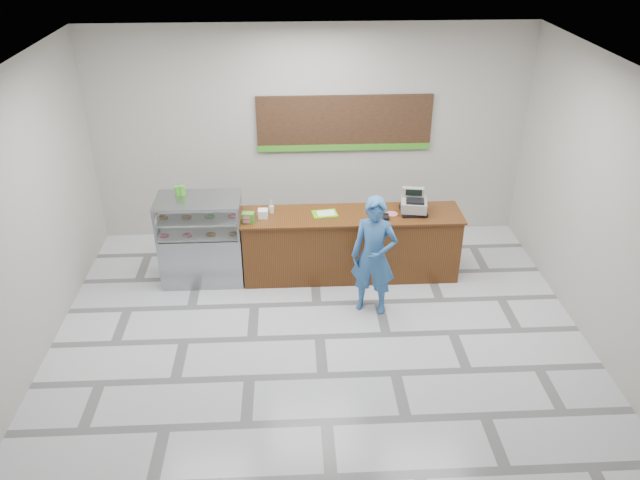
{
  "coord_description": "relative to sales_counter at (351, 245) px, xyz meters",
  "views": [
    {
      "loc": [
        -0.34,
        -6.6,
        5.12
      ],
      "look_at": [
        0.05,
        0.9,
        0.97
      ],
      "focal_mm": 35.0,
      "sensor_mm": 36.0,
      "label": 1
    }
  ],
  "objects": [
    {
      "name": "customer",
      "position": [
        0.22,
        -0.93,
        0.34
      ],
      "size": [
        0.72,
        0.59,
        1.71
      ],
      "primitive_type": "imported",
      "rotation": [
        0.0,
        0.0,
        -0.33
      ],
      "color": "#30619F",
      "rests_on": "floor"
    },
    {
      "name": "serving_tray",
      "position": [
        -0.39,
        0.01,
        0.52
      ],
      "size": [
        0.39,
        0.31,
        0.02
      ],
      "rotation": [
        0.0,
        0.0,
        0.14
      ],
      "color": "#66CB10",
      "rests_on": "sales_counter"
    },
    {
      "name": "sales_counter",
      "position": [
        0.0,
        0.0,
        0.0
      ],
      "size": [
        3.26,
        0.76,
        1.03
      ],
      "color": "#5B2C14",
      "rests_on": "floor"
    },
    {
      "name": "green_cup_left",
      "position": [
        -2.51,
        0.16,
        0.88
      ],
      "size": [
        0.09,
        0.09,
        0.14
      ],
      "primitive_type": "cylinder",
      "color": "#3F9A23",
      "rests_on": "display_case"
    },
    {
      "name": "napkin_box",
      "position": [
        -1.29,
        -0.03,
        0.57
      ],
      "size": [
        0.14,
        0.14,
        0.12
      ],
      "primitive_type": "cube",
      "rotation": [
        0.0,
        0.0,
        -0.03
      ],
      "color": "white",
      "rests_on": "sales_counter"
    },
    {
      "name": "ceiling",
      "position": [
        -0.55,
        -1.55,
        2.98
      ],
      "size": [
        7.0,
        7.0,
        0.0
      ],
      "primitive_type": "plane",
      "rotation": [
        3.14,
        0.0,
        0.0
      ],
      "color": "silver",
      "rests_on": "back_wall"
    },
    {
      "name": "cash_register",
      "position": [
        0.91,
        0.02,
        0.64
      ],
      "size": [
        0.43,
        0.44,
        0.35
      ],
      "rotation": [
        0.0,
        0.0,
        -0.16
      ],
      "color": "black",
      "rests_on": "sales_counter"
    },
    {
      "name": "floor",
      "position": [
        -0.55,
        -1.55,
        -0.52
      ],
      "size": [
        7.0,
        7.0,
        0.0
      ],
      "primitive_type": "plane",
      "color": "silver",
      "rests_on": "ground"
    },
    {
      "name": "back_wall",
      "position": [
        -0.55,
        1.45,
        1.23
      ],
      "size": [
        7.0,
        0.0,
        7.0
      ],
      "primitive_type": "plane",
      "rotation": [
        1.57,
        0.0,
        0.0
      ],
      "color": "#B4AFA6",
      "rests_on": "floor"
    },
    {
      "name": "menu_board",
      "position": [
        -0.0,
        1.41,
        1.42
      ],
      "size": [
        2.8,
        0.06,
        0.9
      ],
      "color": "black",
      "rests_on": "back_wall"
    },
    {
      "name": "display_case",
      "position": [
        -2.22,
        -0.0,
        0.16
      ],
      "size": [
        1.22,
        0.72,
        1.33
      ],
      "color": "gray",
      "rests_on": "floor"
    },
    {
      "name": "straw_cup",
      "position": [
        -1.17,
        0.11,
        0.57
      ],
      "size": [
        0.07,
        0.07,
        0.11
      ],
      "primitive_type": "cylinder",
      "color": "silver",
      "rests_on": "sales_counter"
    },
    {
      "name": "card_terminal",
      "position": [
        0.48,
        -0.15,
        0.53
      ],
      "size": [
        0.1,
        0.18,
        0.04
      ],
      "primitive_type": "cube",
      "rotation": [
        0.0,
        0.0,
        -0.08
      ],
      "color": "black",
      "rests_on": "sales_counter"
    },
    {
      "name": "promo_box",
      "position": [
        -1.5,
        -0.18,
        0.59
      ],
      "size": [
        0.18,
        0.13,
        0.15
      ],
      "primitive_type": "cube",
      "rotation": [
        0.0,
        0.0,
        -0.12
      ],
      "color": "#3F9A23",
      "rests_on": "sales_counter"
    },
    {
      "name": "donut_decal",
      "position": [
        0.59,
        -0.02,
        0.52
      ],
      "size": [
        0.18,
        0.18,
        0.0
      ],
      "primitive_type": "cylinder",
      "color": "#E36380",
      "rests_on": "sales_counter"
    },
    {
      "name": "green_cup_right",
      "position": [
        -2.45,
        0.16,
        0.88
      ],
      "size": [
        0.09,
        0.09,
        0.14
      ],
      "primitive_type": "cylinder",
      "color": "#3F9A23",
      "rests_on": "display_case"
    }
  ]
}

